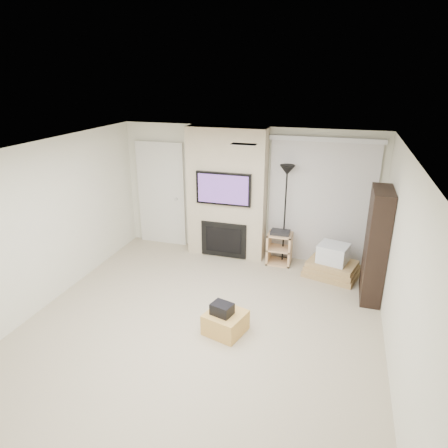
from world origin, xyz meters
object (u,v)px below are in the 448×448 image
(ottoman, at_px, (225,322))
(bookshelf, at_px, (376,245))
(av_stand, at_px, (280,246))
(floor_lamp, at_px, (286,187))
(box_stack, at_px, (332,264))

(ottoman, xyz_separation_m, bookshelf, (1.96, 1.59, 0.75))
(av_stand, height_order, bookshelf, bookshelf)
(floor_lamp, bearing_deg, bookshelf, -29.56)
(box_stack, xyz_separation_m, bookshelf, (0.62, -0.55, 0.67))
(box_stack, bearing_deg, bookshelf, -41.54)
(ottoman, relative_size, av_stand, 0.76)
(floor_lamp, distance_m, box_stack, 1.60)
(ottoman, xyz_separation_m, av_stand, (0.36, 2.38, 0.20))
(floor_lamp, xyz_separation_m, box_stack, (0.93, -0.33, -1.25))
(av_stand, distance_m, box_stack, 1.02)
(av_stand, distance_m, bookshelf, 1.87)
(av_stand, xyz_separation_m, box_stack, (0.98, -0.23, -0.12))
(floor_lamp, relative_size, av_stand, 2.85)
(ottoman, bearing_deg, av_stand, 81.46)
(floor_lamp, relative_size, box_stack, 1.81)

